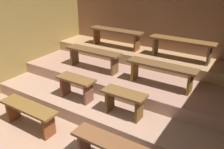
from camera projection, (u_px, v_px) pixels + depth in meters
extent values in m
cube|color=#A17960|center=(112.00, 109.00, 5.14)|extent=(5.93, 4.94, 0.08)
cube|color=#8B5C41|center=(155.00, 29.00, 6.21)|extent=(5.93, 0.06, 2.58)
cube|color=olive|center=(23.00, 32.00, 5.87)|extent=(0.06, 4.94, 2.58)
cube|color=#A17B65|center=(125.00, 91.00, 5.52)|extent=(5.13, 2.97, 0.26)
cube|color=#A57B67|center=(134.00, 75.00, 5.73)|extent=(5.13, 2.15, 0.26)
cube|color=tan|center=(145.00, 57.00, 6.11)|extent=(5.13, 0.89, 0.26)
cube|color=brown|center=(28.00, 107.00, 4.28)|extent=(1.21, 0.33, 0.04)
cube|color=brown|center=(13.00, 110.00, 4.62)|extent=(0.05, 0.26, 0.43)
cube|color=brown|center=(49.00, 127.00, 4.14)|extent=(0.05, 0.26, 0.43)
cube|color=brown|center=(110.00, 142.00, 3.42)|extent=(1.21, 0.33, 0.04)
cube|color=brown|center=(84.00, 143.00, 3.75)|extent=(0.05, 0.26, 0.43)
cube|color=brown|center=(76.00, 79.00, 4.76)|extent=(0.81, 0.33, 0.04)
cube|color=brown|center=(65.00, 86.00, 5.00)|extent=(0.05, 0.26, 0.43)
cube|color=brown|center=(88.00, 93.00, 4.70)|extent=(0.05, 0.26, 0.43)
cube|color=brown|center=(124.00, 93.00, 4.21)|extent=(0.81, 0.33, 0.04)
cube|color=brown|center=(110.00, 100.00, 4.46)|extent=(0.05, 0.26, 0.43)
cube|color=brown|center=(139.00, 110.00, 4.16)|extent=(0.05, 0.26, 0.43)
cube|color=brown|center=(93.00, 51.00, 5.55)|extent=(1.43, 0.33, 0.04)
cube|color=brown|center=(74.00, 56.00, 5.94)|extent=(0.05, 0.26, 0.43)
cube|color=brown|center=(115.00, 65.00, 5.36)|extent=(0.05, 0.26, 0.43)
cube|color=brown|center=(162.00, 65.00, 4.72)|extent=(1.43, 0.33, 0.04)
cube|color=brown|center=(135.00, 70.00, 5.11)|extent=(0.05, 0.26, 0.43)
cube|color=brown|center=(190.00, 83.00, 4.53)|extent=(0.05, 0.26, 0.43)
cube|color=brown|center=(116.00, 30.00, 6.29)|extent=(1.51, 0.33, 0.04)
cube|color=brown|center=(97.00, 36.00, 6.70)|extent=(0.05, 0.26, 0.43)
cube|color=brown|center=(137.00, 43.00, 6.08)|extent=(0.05, 0.26, 0.43)
cube|color=brown|center=(182.00, 40.00, 5.42)|extent=(1.51, 0.33, 0.04)
cube|color=brown|center=(155.00, 46.00, 5.83)|extent=(0.05, 0.26, 0.43)
cube|color=brown|center=(209.00, 55.00, 5.21)|extent=(0.05, 0.26, 0.43)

